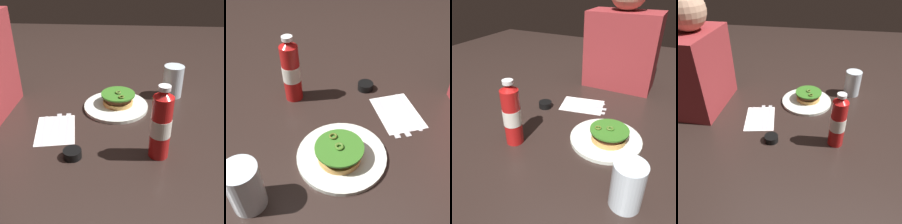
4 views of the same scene
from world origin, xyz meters
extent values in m
plane|color=black|center=(0.00, 0.00, 0.00)|extent=(3.00, 3.00, 0.00)
cylinder|color=silver|center=(0.08, 0.04, 0.01)|extent=(0.26, 0.26, 0.01)
cylinder|color=tan|center=(0.09, 0.04, 0.02)|extent=(0.12, 0.12, 0.02)
cylinder|color=#512D19|center=(0.09, 0.04, 0.04)|extent=(0.11, 0.11, 0.02)
cylinder|color=red|center=(0.09, 0.04, 0.05)|extent=(0.10, 0.10, 0.01)
cylinder|color=#357021|center=(0.09, 0.04, 0.06)|extent=(0.14, 0.14, 0.01)
torus|color=#407721|center=(0.10, 0.04, 0.06)|extent=(0.02, 0.02, 0.01)
torus|color=#566F2A|center=(0.09, 0.04, 0.06)|extent=(0.02, 0.02, 0.01)
torus|color=#576722|center=(0.05, 0.02, 0.06)|extent=(0.02, 0.02, 0.01)
cylinder|color=red|center=(-0.21, -0.11, 0.10)|extent=(0.06, 0.06, 0.20)
cone|color=red|center=(-0.21, -0.11, 0.22)|extent=(0.06, 0.06, 0.02)
cylinder|color=white|center=(-0.21, -0.11, 0.23)|extent=(0.04, 0.04, 0.01)
cylinder|color=white|center=(-0.21, -0.11, 0.11)|extent=(0.06, 0.06, 0.06)
cylinder|color=silver|center=(0.21, -0.19, 0.07)|extent=(0.09, 0.09, 0.14)
cylinder|color=black|center=(-0.24, 0.16, 0.01)|extent=(0.06, 0.06, 0.03)
cube|color=white|center=(-0.10, 0.25, 0.00)|extent=(0.21, 0.17, 0.00)
cube|color=silver|center=(-0.09, 0.21, 0.00)|extent=(0.17, 0.04, 0.00)
cube|color=silver|center=(-0.02, 0.22, 0.00)|extent=(0.08, 0.03, 0.00)
cube|color=silver|center=(-0.10, 0.24, 0.00)|extent=(0.17, 0.05, 0.00)
cube|color=silver|center=(-0.03, 0.25, 0.00)|extent=(0.08, 0.04, 0.00)
cube|color=silver|center=(-0.10, 0.26, 0.00)|extent=(0.18, 0.03, 0.00)
cube|color=silver|center=(-0.03, 0.27, 0.00)|extent=(0.04, 0.03, 0.00)
cube|color=silver|center=(-0.11, 0.29, 0.00)|extent=(0.19, 0.05, 0.00)
ellipsoid|color=silver|center=(-0.03, 0.31, 0.00)|extent=(0.04, 0.03, 0.00)
cube|color=maroon|center=(-0.02, 0.56, 0.19)|extent=(0.35, 0.19, 0.38)
camera|label=1|loc=(-0.92, -0.01, 0.56)|focal=45.01mm
camera|label=2|loc=(0.58, 0.00, 0.62)|focal=43.29mm
camera|label=3|loc=(0.25, -0.63, 0.52)|focal=37.22mm
camera|label=4|loc=(-0.93, -0.04, 0.66)|focal=36.22mm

